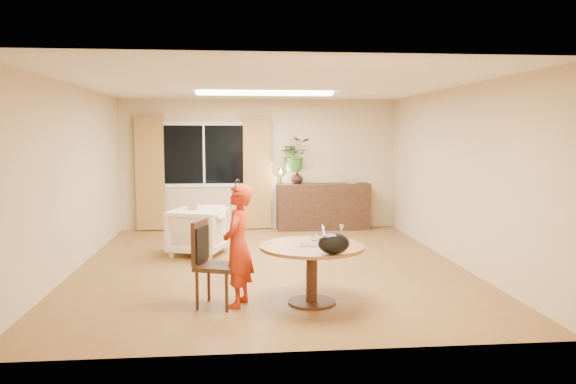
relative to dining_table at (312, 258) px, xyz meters
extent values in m
plane|color=brown|center=(-0.35, 1.86, -0.53)|extent=(6.50, 6.50, 0.00)
plane|color=white|center=(-0.35, 1.86, 2.07)|extent=(6.50, 6.50, 0.00)
plane|color=tan|center=(-0.35, 5.11, 0.77)|extent=(5.50, 0.00, 5.50)
plane|color=tan|center=(-3.10, 1.86, 0.77)|extent=(0.00, 6.50, 6.50)
plane|color=tan|center=(2.40, 1.86, 0.77)|extent=(0.00, 6.50, 6.50)
cube|color=white|center=(-1.45, 5.09, 0.97)|extent=(1.70, 0.02, 1.30)
cube|color=black|center=(-1.45, 5.08, 0.97)|extent=(1.55, 0.01, 1.15)
cube|color=white|center=(-1.45, 5.08, 0.97)|extent=(0.04, 0.01, 1.15)
cube|color=brown|center=(-2.50, 5.01, 0.62)|extent=(0.55, 0.08, 2.25)
cube|color=brown|center=(-0.40, 5.01, 0.62)|extent=(0.55, 0.08, 2.25)
cube|color=white|center=(-0.35, 3.06, 2.04)|extent=(2.20, 0.35, 0.05)
cylinder|color=brown|center=(0.00, 0.00, 0.12)|extent=(1.18, 1.18, 0.04)
cylinder|color=black|center=(0.00, 0.00, -0.21)|extent=(0.13, 0.13, 0.63)
cylinder|color=black|center=(0.00, 0.00, -0.51)|extent=(0.54, 0.54, 0.03)
imported|color=#B72A0E|center=(-0.83, 0.00, 0.15)|extent=(0.57, 0.46, 1.36)
imported|color=beige|center=(-1.44, 2.73, -0.15)|extent=(1.01, 1.02, 0.74)
cube|color=black|center=(0.91, 4.87, -0.06)|extent=(1.85, 0.45, 0.92)
imported|color=black|center=(0.38, 4.87, 0.52)|extent=(0.25, 0.25, 0.25)
imported|color=#246226|center=(0.34, 4.87, 0.97)|extent=(0.64, 0.57, 0.66)
camera|label=1|loc=(-0.86, -6.14, 1.40)|focal=35.00mm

